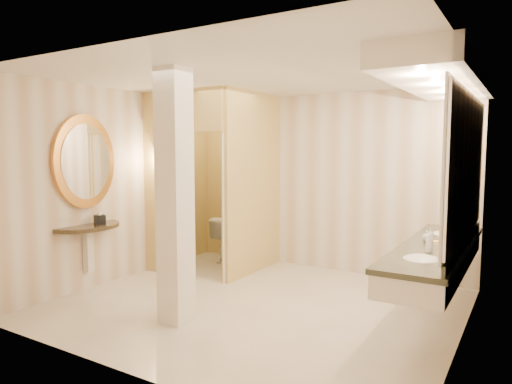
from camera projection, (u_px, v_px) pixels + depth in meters
floor at (255, 304)px, 5.48m from camera, size 4.50×4.50×0.00m
ceiling at (255, 76)px, 5.23m from camera, size 4.50×4.50×0.00m
wall_back at (322, 182)px, 7.06m from camera, size 4.50×0.02×2.70m
wall_front at (126, 213)px, 3.65m from camera, size 4.50×0.02×2.70m
wall_left at (121, 185)px, 6.52m from camera, size 0.02×4.00×2.70m
wall_right at (464, 205)px, 4.19m from camera, size 0.02×4.00×2.70m
toilet_closet at (224, 181)px, 6.76m from camera, size 1.50×1.55×2.70m
wall_sconce at (159, 158)px, 6.68m from camera, size 0.14×0.14×0.42m
vanity at (441, 172)px, 4.65m from camera, size 0.75×2.81×2.09m
console_shelf at (85, 189)px, 5.95m from camera, size 0.94×0.94×1.92m
pillar at (175, 198)px, 4.82m from camera, size 0.30×0.30×2.70m
tissue_box at (100, 220)px, 5.98m from camera, size 0.16×0.16×0.12m
toilet at (231, 238)px, 7.64m from camera, size 0.46×0.75×0.75m
soap_bottle_a at (430, 234)px, 4.95m from camera, size 0.07×0.07×0.13m
soap_bottle_b at (427, 236)px, 4.88m from camera, size 0.13×0.13×0.12m
soap_bottle_c at (429, 243)px, 4.34m from camera, size 0.09×0.09×0.19m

